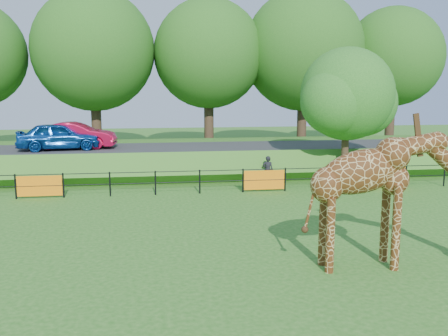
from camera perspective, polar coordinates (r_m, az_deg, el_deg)
The scene contains 10 objects.
ground at distance 15.14m, azimuth 0.10°, elevation -9.30°, with size 90.00×90.00×0.00m, color #246519.
giraffe at distance 14.16m, azimuth 19.21°, elevation -3.43°, with size 5.14×0.94×3.67m, color #4F2910, non-canonical shape.
perimeter_fence at distance 22.70m, azimuth -2.79°, elevation -1.57°, with size 28.07×0.10×1.10m, color black, non-canonical shape.
embankment at distance 30.06m, azimuth -4.13°, elevation 1.29°, with size 40.00×9.00×1.30m, color #246519.
road at distance 28.49m, azimuth -3.94°, elevation 2.29°, with size 40.00×5.00×0.12m, color #28292B.
car_blue at distance 28.51m, azimuth -18.33°, elevation 3.48°, with size 1.77×4.39×1.49m, color #144EA6.
car_red at distance 28.96m, azimuth -16.60°, elevation 3.59°, with size 1.53×4.38×1.44m, color #B90D34.
visitor at distance 24.81m, azimuth 5.03°, elevation -0.26°, with size 0.53×0.35×1.44m, color black.
tree_east at distance 25.71m, azimuth 14.05°, elevation 7.81°, with size 5.40×4.71×6.76m.
bg_tree_line at distance 36.49m, azimuth -1.95°, elevation 13.01°, with size 37.30×8.80×11.82m.
Camera 1 is at (-2.05, -14.20, 4.83)m, focal length 40.00 mm.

